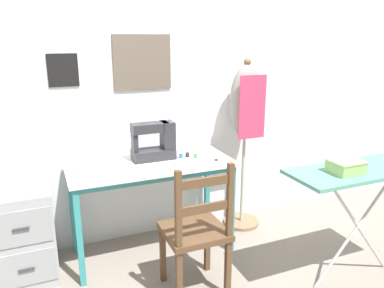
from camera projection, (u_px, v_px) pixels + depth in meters
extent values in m
plane|color=gray|center=(164.00, 269.00, 2.78)|extent=(14.00, 14.00, 0.00)
cube|color=silver|center=(137.00, 87.00, 2.97)|extent=(10.00, 0.05, 2.55)
cube|color=brown|center=(142.00, 62.00, 2.90)|extent=(0.46, 0.02, 0.42)
cube|color=black|center=(63.00, 70.00, 2.70)|extent=(0.21, 0.01, 0.24)
cube|color=silver|center=(151.00, 165.00, 2.82)|extent=(1.23, 0.54, 0.02)
cube|color=teal|center=(160.00, 179.00, 2.62)|extent=(1.15, 0.03, 0.04)
cube|color=teal|center=(79.00, 238.00, 2.50)|extent=(0.04, 0.04, 0.72)
cube|color=teal|center=(231.00, 209.00, 2.93)|extent=(0.04, 0.04, 0.72)
cube|color=teal|center=(73.00, 210.00, 2.91)|extent=(0.04, 0.04, 0.72)
cube|color=teal|center=(207.00, 188.00, 3.34)|extent=(0.04, 0.04, 0.72)
cube|color=#28282D|center=(154.00, 154.00, 2.89)|extent=(0.33, 0.16, 0.08)
cube|color=#28282D|center=(168.00, 135.00, 2.90)|extent=(0.09, 0.14, 0.21)
cube|color=#28282D|center=(150.00, 128.00, 2.83)|extent=(0.28, 0.12, 0.07)
cube|color=#28282D|center=(135.00, 143.00, 2.81)|extent=(0.04, 0.09, 0.14)
cylinder|color=#B22D2D|center=(174.00, 134.00, 2.92)|extent=(0.02, 0.06, 0.06)
cylinder|color=#99999E|center=(167.00, 120.00, 2.86)|extent=(0.01, 0.01, 0.02)
cylinder|color=silver|center=(82.00, 172.00, 2.53)|extent=(0.13, 0.13, 0.06)
cylinder|color=gray|center=(82.00, 169.00, 2.52)|extent=(0.10, 0.10, 0.01)
cube|color=silver|center=(224.00, 158.00, 2.91)|extent=(0.12, 0.03, 0.00)
cube|color=silver|center=(225.00, 159.00, 2.90)|extent=(0.12, 0.02, 0.00)
torus|color=black|center=(216.00, 160.00, 2.87)|extent=(0.03, 0.03, 0.01)
torus|color=black|center=(216.00, 160.00, 2.88)|extent=(0.03, 0.03, 0.01)
cylinder|color=#2875C1|center=(181.00, 155.00, 2.93)|extent=(0.03, 0.03, 0.04)
cylinder|color=beige|center=(181.00, 153.00, 2.92)|extent=(0.04, 0.04, 0.00)
cylinder|color=beige|center=(181.00, 158.00, 2.93)|extent=(0.04, 0.04, 0.00)
cylinder|color=black|center=(187.00, 155.00, 2.94)|extent=(0.03, 0.03, 0.04)
cylinder|color=beige|center=(187.00, 152.00, 2.94)|extent=(0.04, 0.04, 0.00)
cylinder|color=beige|center=(187.00, 157.00, 2.95)|extent=(0.04, 0.04, 0.00)
cylinder|color=green|center=(196.00, 156.00, 2.92)|extent=(0.02, 0.02, 0.04)
cylinder|color=beige|center=(196.00, 153.00, 2.91)|extent=(0.03, 0.03, 0.00)
cylinder|color=beige|center=(195.00, 158.00, 2.92)|extent=(0.03, 0.03, 0.00)
cube|color=#513823|center=(194.00, 231.00, 2.45)|extent=(0.40, 0.38, 0.04)
cube|color=#513823|center=(163.00, 254.00, 2.59)|extent=(0.04, 0.04, 0.41)
cube|color=#513823|center=(207.00, 244.00, 2.72)|extent=(0.04, 0.04, 0.41)
cube|color=#513823|center=(179.00, 281.00, 2.31)|extent=(0.04, 0.04, 0.41)
cube|color=#513823|center=(228.00, 269.00, 2.44)|extent=(0.04, 0.04, 0.41)
cube|color=#513823|center=(178.00, 209.00, 2.18)|extent=(0.04, 0.04, 0.48)
cube|color=#513823|center=(230.00, 200.00, 2.30)|extent=(0.04, 0.04, 0.48)
cube|color=#513823|center=(205.00, 182.00, 2.20)|extent=(0.34, 0.02, 0.06)
cube|color=#513823|center=(205.00, 208.00, 2.25)|extent=(0.34, 0.02, 0.06)
cube|color=#93999E|center=(24.00, 232.00, 2.63)|extent=(0.40, 0.47, 0.67)
cube|color=gray|center=(21.00, 229.00, 2.38)|extent=(0.37, 0.01, 0.24)
cube|color=#333338|center=(21.00, 229.00, 2.37)|extent=(0.10, 0.01, 0.02)
cube|color=gray|center=(26.00, 269.00, 2.46)|extent=(0.37, 0.01, 0.24)
cube|color=#333338|center=(26.00, 270.00, 2.45)|extent=(0.10, 0.01, 0.02)
cylinder|color=#846647|center=(241.00, 222.00, 3.46)|extent=(0.32, 0.32, 0.03)
cylinder|color=#ADA89E|center=(243.00, 175.00, 3.33)|extent=(0.03, 0.03, 0.89)
ellipsoid|color=gray|center=(246.00, 102.00, 3.15)|extent=(0.29, 0.21, 0.62)
sphere|color=brown|center=(247.00, 62.00, 3.06)|extent=(0.06, 0.06, 0.06)
cube|color=#C63356|center=(252.00, 107.00, 3.06)|extent=(0.24, 0.01, 0.52)
cube|color=#518E7A|center=(365.00, 169.00, 2.46)|extent=(1.08, 0.38, 0.02)
cylinder|color=#B7B7BC|center=(357.00, 226.00, 2.58)|extent=(0.66, 0.02, 0.82)
cylinder|color=#B7B7BC|center=(357.00, 226.00, 2.58)|extent=(0.66, 0.02, 0.82)
cube|color=#8EB266|center=(346.00, 167.00, 2.35)|extent=(0.19, 0.16, 0.07)
cube|color=#9DC470|center=(346.00, 161.00, 2.34)|extent=(0.20, 0.17, 0.01)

